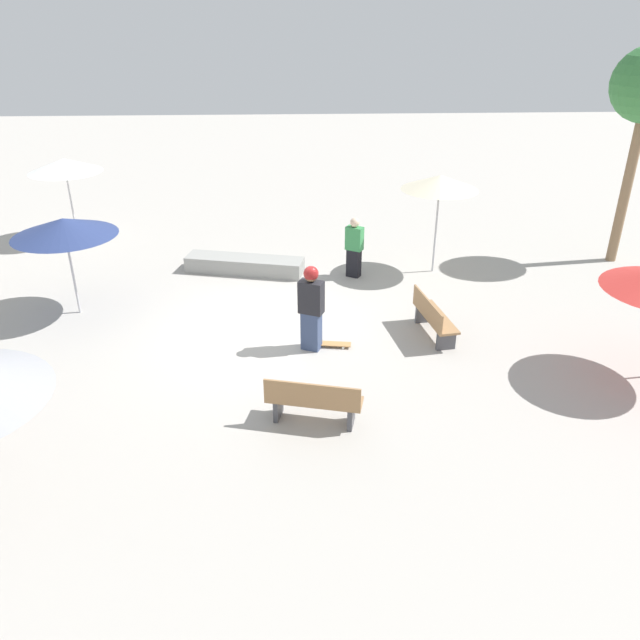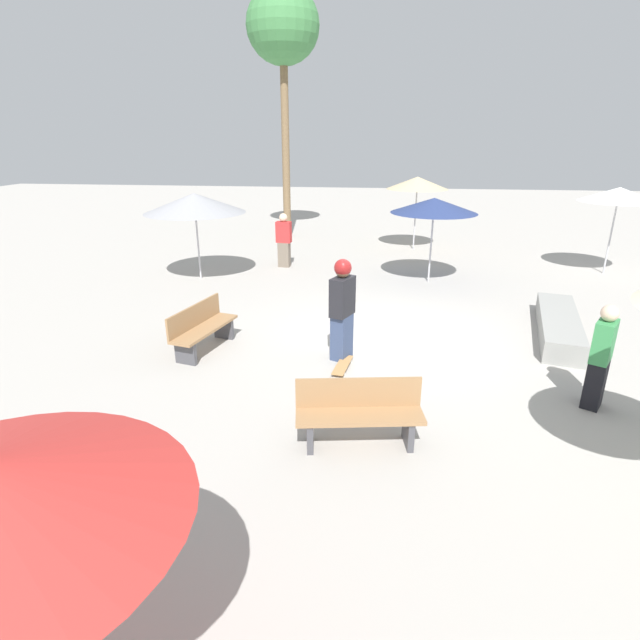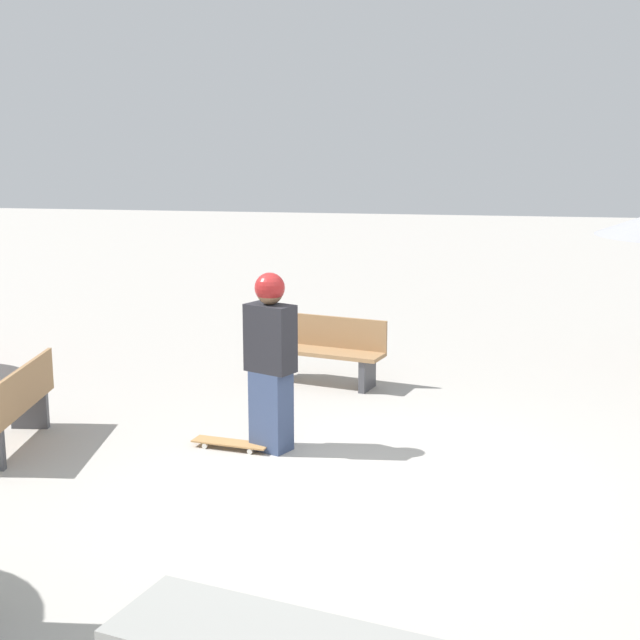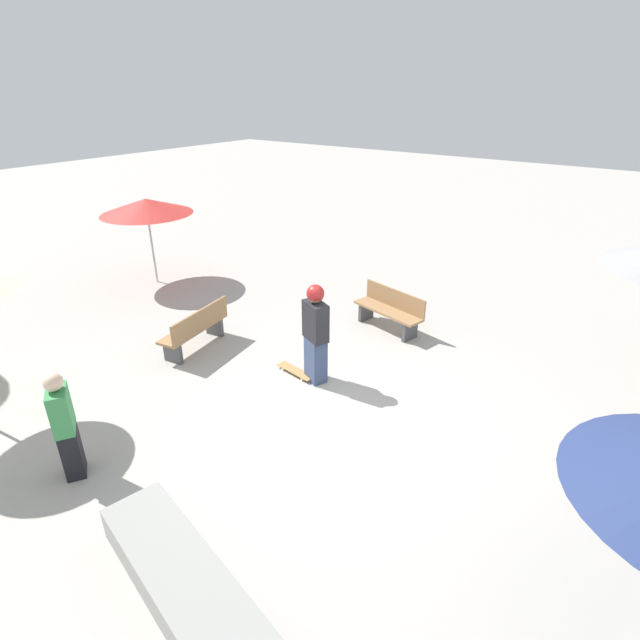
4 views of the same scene
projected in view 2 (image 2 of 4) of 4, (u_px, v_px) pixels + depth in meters
name	position (u px, v px, depth m)	size (l,w,h in m)	color
ground_plane	(387.00, 339.00, 9.69)	(60.00, 60.00, 0.00)	#ADA8A0
skater_main	(342.00, 306.00, 8.52)	(0.44, 0.54, 1.80)	#38476B
skateboard	(343.00, 365.00, 8.45)	(0.32, 0.82, 0.07)	#B7844C
concrete_ledge	(559.00, 326.00, 9.80)	(1.38, 3.15, 0.41)	gray
bench_near	(359.00, 413.00, 6.28)	(1.65, 0.69, 0.85)	#47474C
bench_far	(202.00, 328.00, 9.06)	(0.81, 1.66, 0.85)	#47474C
shade_umbrella_grey	(195.00, 203.00, 13.12)	(2.67, 2.67, 2.30)	#B7B7BC
shade_umbrella_navy	(434.00, 205.00, 12.79)	(2.23, 2.23, 2.22)	#B7B7BC
shade_umbrella_tan	(417.00, 183.00, 16.63)	(2.07, 2.07, 2.43)	#B7B7BC
shade_umbrella_white	(619.00, 195.00, 13.59)	(2.06, 2.06, 2.40)	#B7B7BC
palm_tree_center_right	(283.00, 29.00, 16.92)	(2.51, 2.51, 8.48)	brown
bystander_watching	(600.00, 357.00, 7.02)	(0.42, 0.49, 1.56)	black
bystander_far	(284.00, 240.00, 14.78)	(0.46, 0.29, 1.59)	#726656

